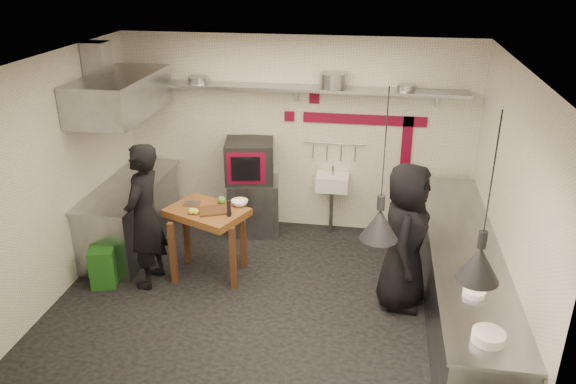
% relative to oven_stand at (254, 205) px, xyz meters
% --- Properties ---
extents(floor, '(5.00, 5.00, 0.00)m').
position_rel_oven_stand_xyz_m(floor, '(0.57, -1.78, -0.40)').
color(floor, black).
rests_on(floor, ground).
extents(ceiling, '(5.00, 5.00, 0.00)m').
position_rel_oven_stand_xyz_m(ceiling, '(0.57, -1.78, 2.40)').
color(ceiling, silver).
rests_on(ceiling, floor).
extents(wall_back, '(5.00, 0.04, 2.80)m').
position_rel_oven_stand_xyz_m(wall_back, '(0.57, 0.32, 1.00)').
color(wall_back, white).
rests_on(wall_back, floor).
extents(wall_front, '(5.00, 0.04, 2.80)m').
position_rel_oven_stand_xyz_m(wall_front, '(0.57, -3.88, 1.00)').
color(wall_front, white).
rests_on(wall_front, floor).
extents(wall_left, '(0.04, 4.20, 2.80)m').
position_rel_oven_stand_xyz_m(wall_left, '(-1.93, -1.78, 1.00)').
color(wall_left, white).
rests_on(wall_left, floor).
extents(wall_right, '(0.04, 4.20, 2.80)m').
position_rel_oven_stand_xyz_m(wall_right, '(3.07, -1.78, 1.00)').
color(wall_right, white).
rests_on(wall_right, floor).
extents(red_band_horiz, '(1.70, 0.02, 0.14)m').
position_rel_oven_stand_xyz_m(red_band_horiz, '(1.52, 0.30, 1.28)').
color(red_band_horiz, maroon).
rests_on(red_band_horiz, wall_back).
extents(red_band_vert, '(0.14, 0.02, 1.10)m').
position_rel_oven_stand_xyz_m(red_band_vert, '(2.12, 0.30, 0.80)').
color(red_band_vert, maroon).
rests_on(red_band_vert, wall_back).
extents(red_tile_a, '(0.14, 0.02, 0.14)m').
position_rel_oven_stand_xyz_m(red_tile_a, '(0.82, 0.30, 1.55)').
color(red_tile_a, maroon).
rests_on(red_tile_a, wall_back).
extents(red_tile_b, '(0.14, 0.02, 0.14)m').
position_rel_oven_stand_xyz_m(red_tile_b, '(0.47, 0.30, 1.28)').
color(red_tile_b, maroon).
rests_on(red_tile_b, wall_back).
extents(back_shelf, '(4.60, 0.34, 0.04)m').
position_rel_oven_stand_xyz_m(back_shelf, '(0.57, 0.14, 1.72)').
color(back_shelf, gray).
rests_on(back_shelf, wall_back).
extents(shelf_bracket_left, '(0.04, 0.06, 0.24)m').
position_rel_oven_stand_xyz_m(shelf_bracket_left, '(-1.33, 0.29, 1.62)').
color(shelf_bracket_left, gray).
rests_on(shelf_bracket_left, wall_back).
extents(shelf_bracket_mid, '(0.04, 0.06, 0.24)m').
position_rel_oven_stand_xyz_m(shelf_bracket_mid, '(0.57, 0.29, 1.62)').
color(shelf_bracket_mid, gray).
rests_on(shelf_bracket_mid, wall_back).
extents(shelf_bracket_right, '(0.04, 0.06, 0.24)m').
position_rel_oven_stand_xyz_m(shelf_bracket_right, '(2.47, 0.29, 1.62)').
color(shelf_bracket_right, gray).
rests_on(shelf_bracket_right, wall_back).
extents(pan_far_left, '(0.34, 0.34, 0.09)m').
position_rel_oven_stand_xyz_m(pan_far_left, '(-0.77, 0.14, 1.79)').
color(pan_far_left, gray).
rests_on(pan_far_left, back_shelf).
extents(pan_mid_left, '(0.32, 0.32, 0.07)m').
position_rel_oven_stand_xyz_m(pan_mid_left, '(-0.76, 0.14, 1.78)').
color(pan_mid_left, gray).
rests_on(pan_mid_left, back_shelf).
extents(stock_pot, '(0.40, 0.40, 0.20)m').
position_rel_oven_stand_xyz_m(stock_pot, '(1.09, 0.14, 1.84)').
color(stock_pot, gray).
rests_on(stock_pot, back_shelf).
extents(pan_right, '(0.29, 0.29, 0.08)m').
position_rel_oven_stand_xyz_m(pan_right, '(2.05, 0.14, 1.78)').
color(pan_right, gray).
rests_on(pan_right, back_shelf).
extents(oven_stand, '(0.82, 0.76, 0.80)m').
position_rel_oven_stand_xyz_m(oven_stand, '(0.00, 0.00, 0.00)').
color(oven_stand, gray).
rests_on(oven_stand, floor).
extents(combi_oven, '(0.76, 0.73, 0.58)m').
position_rel_oven_stand_xyz_m(combi_oven, '(-0.05, 0.00, 0.69)').
color(combi_oven, black).
rests_on(combi_oven, oven_stand).
extents(oven_door, '(0.53, 0.12, 0.46)m').
position_rel_oven_stand_xyz_m(oven_door, '(-0.03, -0.30, 0.69)').
color(oven_door, maroon).
rests_on(oven_door, combi_oven).
extents(oven_glass, '(0.39, 0.08, 0.34)m').
position_rel_oven_stand_xyz_m(oven_glass, '(-0.03, -0.32, 0.69)').
color(oven_glass, black).
rests_on(oven_glass, oven_door).
extents(hand_sink, '(0.46, 0.34, 0.22)m').
position_rel_oven_stand_xyz_m(hand_sink, '(1.12, 0.14, 0.38)').
color(hand_sink, white).
rests_on(hand_sink, wall_back).
extents(sink_tap, '(0.03, 0.03, 0.14)m').
position_rel_oven_stand_xyz_m(sink_tap, '(1.12, 0.14, 0.56)').
color(sink_tap, gray).
rests_on(sink_tap, hand_sink).
extents(sink_drain, '(0.06, 0.06, 0.66)m').
position_rel_oven_stand_xyz_m(sink_drain, '(1.12, 0.10, -0.06)').
color(sink_drain, gray).
rests_on(sink_drain, floor).
extents(utensil_rail, '(0.90, 0.02, 0.02)m').
position_rel_oven_stand_xyz_m(utensil_rail, '(1.12, 0.28, 0.92)').
color(utensil_rail, gray).
rests_on(utensil_rail, wall_back).
extents(counter_right, '(0.70, 3.80, 0.90)m').
position_rel_oven_stand_xyz_m(counter_right, '(2.72, -1.78, 0.05)').
color(counter_right, gray).
rests_on(counter_right, floor).
extents(counter_right_top, '(0.76, 3.90, 0.03)m').
position_rel_oven_stand_xyz_m(counter_right_top, '(2.72, -1.78, 0.52)').
color(counter_right_top, gray).
rests_on(counter_right_top, counter_right).
extents(plate_stack, '(0.35, 0.35, 0.09)m').
position_rel_oven_stand_xyz_m(plate_stack, '(2.69, -3.40, 0.57)').
color(plate_stack, white).
rests_on(plate_stack, counter_right_top).
extents(small_bowl_right, '(0.24, 0.24, 0.05)m').
position_rel_oven_stand_xyz_m(small_bowl_right, '(2.67, -2.73, 0.56)').
color(small_bowl_right, white).
rests_on(small_bowl_right, counter_right_top).
extents(counter_left, '(0.70, 1.90, 0.90)m').
position_rel_oven_stand_xyz_m(counter_left, '(-1.58, -0.73, 0.05)').
color(counter_left, gray).
rests_on(counter_left, floor).
extents(counter_left_top, '(0.76, 2.00, 0.03)m').
position_rel_oven_stand_xyz_m(counter_left_top, '(-1.58, -0.73, 0.52)').
color(counter_left_top, gray).
rests_on(counter_left_top, counter_left).
extents(extractor_hood, '(0.78, 1.60, 0.50)m').
position_rel_oven_stand_xyz_m(extractor_hood, '(-1.53, -0.73, 1.75)').
color(extractor_hood, gray).
rests_on(extractor_hood, ceiling).
extents(hood_duct, '(0.28, 0.28, 0.50)m').
position_rel_oven_stand_xyz_m(hood_duct, '(-1.78, -0.73, 2.15)').
color(hood_duct, gray).
rests_on(hood_duct, ceiling).
extents(green_bin, '(0.38, 0.38, 0.50)m').
position_rel_oven_stand_xyz_m(green_bin, '(-1.52, -1.76, -0.15)').
color(green_bin, '#1D5919').
rests_on(green_bin, floor).
extents(prep_table, '(1.10, 0.95, 0.92)m').
position_rel_oven_stand_xyz_m(prep_table, '(-0.29, -1.32, 0.06)').
color(prep_table, brown).
rests_on(prep_table, floor).
extents(cutting_board, '(0.46, 0.40, 0.02)m').
position_rel_oven_stand_xyz_m(cutting_board, '(-0.17, -1.36, 0.53)').
color(cutting_board, '#4F2E19').
rests_on(cutting_board, prep_table).
extents(pepper_mill, '(0.06, 0.06, 0.20)m').
position_rel_oven_stand_xyz_m(pepper_mill, '(0.03, -1.46, 0.62)').
color(pepper_mill, black).
rests_on(pepper_mill, prep_table).
extents(lemon_a, '(0.09, 0.09, 0.08)m').
position_rel_oven_stand_xyz_m(lemon_a, '(-0.43, -1.48, 0.56)').
color(lemon_a, '#D5D03C').
rests_on(lemon_a, prep_table).
extents(lemon_b, '(0.10, 0.10, 0.07)m').
position_rel_oven_stand_xyz_m(lemon_b, '(-0.37, -1.48, 0.56)').
color(lemon_b, '#D5D03C').
rests_on(lemon_b, prep_table).
extents(veg_ball, '(0.12, 0.12, 0.11)m').
position_rel_oven_stand_xyz_m(veg_ball, '(-0.15, -1.14, 0.57)').
color(veg_ball, '#4B8330').
rests_on(veg_ball, prep_table).
extents(steel_tray, '(0.19, 0.13, 0.03)m').
position_rel_oven_stand_xyz_m(steel_tray, '(-0.51, -1.23, 0.54)').
color(steel_tray, gray).
rests_on(steel_tray, prep_table).
extents(bowl, '(0.28, 0.28, 0.07)m').
position_rel_oven_stand_xyz_m(bowl, '(0.08, -1.14, 0.55)').
color(bowl, white).
rests_on(bowl, prep_table).
extents(heat_lamp_near, '(0.45, 0.45, 1.41)m').
position_rel_oven_stand_xyz_m(heat_lamp_near, '(1.78, -2.64, 1.69)').
color(heat_lamp_near, black).
rests_on(heat_lamp_near, ceiling).
extents(heat_lamp_far, '(0.41, 0.41, 1.39)m').
position_rel_oven_stand_xyz_m(heat_lamp_far, '(2.56, -3.26, 1.71)').
color(heat_lamp_far, black).
rests_on(heat_lamp_far, ceiling).
extents(chef_left, '(0.46, 0.68, 1.81)m').
position_rel_oven_stand_xyz_m(chef_left, '(-0.97, -1.61, 0.51)').
color(chef_left, black).
rests_on(chef_left, floor).
extents(chef_right, '(0.66, 0.92, 1.74)m').
position_rel_oven_stand_xyz_m(chef_right, '(2.09, -1.57, 0.47)').
color(chef_right, black).
rests_on(chef_right, floor).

